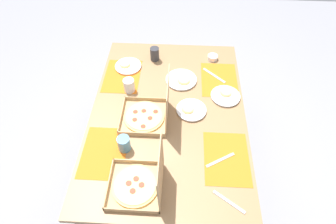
# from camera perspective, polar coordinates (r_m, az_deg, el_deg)

# --- Properties ---
(ground_plane) EXTENTS (6.00, 6.00, 0.00)m
(ground_plane) POSITION_cam_1_polar(r_m,az_deg,el_deg) (2.47, -0.00, -11.42)
(ground_plane) COLOR gray
(dining_table) EXTENTS (1.48, 1.02, 0.76)m
(dining_table) POSITION_cam_1_polar(r_m,az_deg,el_deg) (1.93, -0.00, -2.04)
(dining_table) COLOR #3F3328
(dining_table) RESTS_ON ground_plane
(placemat_near_left) EXTENTS (0.36, 0.26, 0.00)m
(placemat_near_left) POSITION_cam_1_polar(r_m,az_deg,el_deg) (2.12, -9.32, 7.29)
(placemat_near_left) COLOR orange
(placemat_near_left) RESTS_ON dining_table
(placemat_near_right) EXTENTS (0.36, 0.26, 0.00)m
(placemat_near_right) POSITION_cam_1_polar(r_m,az_deg,el_deg) (1.70, -12.89, -8.03)
(placemat_near_right) COLOR orange
(placemat_near_right) RESTS_ON dining_table
(placemat_far_left) EXTENTS (0.36, 0.26, 0.00)m
(placemat_far_left) POSITION_cam_1_polar(r_m,az_deg,el_deg) (2.10, 10.42, 6.55)
(placemat_far_left) COLOR orange
(placemat_far_left) RESTS_ON dining_table
(placemat_far_right) EXTENTS (0.36, 0.26, 0.00)m
(placemat_far_right) POSITION_cam_1_polar(r_m,az_deg,el_deg) (1.68, 11.86, -9.20)
(placemat_far_right) COLOR orange
(placemat_far_right) RESTS_ON dining_table
(pizza_box_corner_right) EXTENTS (0.29, 0.29, 0.32)m
(pizza_box_corner_right) POSITION_cam_1_polar(r_m,az_deg,el_deg) (1.52, -5.65, -14.15)
(pizza_box_corner_right) COLOR tan
(pizza_box_corner_right) RESTS_ON dining_table
(pizza_box_center) EXTENTS (0.30, 0.31, 0.34)m
(pizza_box_center) POSITION_cam_1_polar(r_m,az_deg,el_deg) (1.78, -3.87, -0.18)
(pizza_box_center) COLOR tan
(pizza_box_center) RESTS_ON dining_table
(plate_near_right) EXTENTS (0.20, 0.20, 0.03)m
(plate_near_right) POSITION_cam_1_polar(r_m,az_deg,el_deg) (2.18, -8.20, 9.28)
(plate_near_right) COLOR white
(plate_near_right) RESTS_ON dining_table
(plate_far_right) EXTENTS (0.23, 0.23, 0.03)m
(plate_far_right) POSITION_cam_1_polar(r_m,az_deg,el_deg) (2.05, 2.76, 6.59)
(plate_far_right) COLOR white
(plate_far_right) RESTS_ON dining_table
(plate_middle) EXTENTS (0.20, 0.20, 0.03)m
(plate_middle) POSITION_cam_1_polar(r_m,az_deg,el_deg) (1.97, 11.65, 3.27)
(plate_middle) COLOR white
(plate_middle) RESTS_ON dining_table
(plate_near_left) EXTENTS (0.20, 0.20, 0.03)m
(plate_near_left) POSITION_cam_1_polar(r_m,az_deg,el_deg) (1.85, 4.71, 0.42)
(plate_near_left) COLOR white
(plate_near_left) RESTS_ON dining_table
(cup_red) EXTENTS (0.07, 0.07, 0.10)m
(cup_red) POSITION_cam_1_polar(r_m,az_deg,el_deg) (1.66, -8.99, -6.41)
(cup_red) COLOR teal
(cup_red) RESTS_ON dining_table
(cup_clear_left) EXTENTS (0.08, 0.08, 0.10)m
(cup_clear_left) POSITION_cam_1_polar(r_m,az_deg,el_deg) (1.97, -7.97, 5.41)
(cup_clear_left) COLOR silver
(cup_clear_left) RESTS_ON dining_table
(cup_clear_right) EXTENTS (0.07, 0.07, 0.11)m
(cup_clear_right) POSITION_cam_1_polar(r_m,az_deg,el_deg) (2.21, -2.74, 11.77)
(cup_clear_right) COLOR #333338
(cup_clear_right) RESTS_ON dining_table
(condiment_bowl) EXTENTS (0.08, 0.08, 0.04)m
(condiment_bowl) POSITION_cam_1_polar(r_m,az_deg,el_deg) (2.25, 9.10, 10.96)
(condiment_bowl) COLOR white
(condiment_bowl) RESTS_ON dining_table
(fork_by_far_left) EXTENTS (0.11, 0.17, 0.00)m
(fork_by_far_left) POSITION_cam_1_polar(r_m,az_deg,el_deg) (1.66, 10.64, -9.62)
(fork_by_far_left) COLOR #B7B7BC
(fork_by_far_left) RESTS_ON dining_table
(fork_by_near_right) EXTENTS (0.12, 0.16, 0.00)m
(fork_by_near_right) POSITION_cam_1_polar(r_m,az_deg,el_deg) (1.55, 12.34, -17.49)
(fork_by_near_right) COLOR #B7B7BC
(fork_by_near_right) RESTS_ON dining_table
(knife_by_near_left) EXTENTS (0.16, 0.16, 0.00)m
(knife_by_near_left) POSITION_cam_1_polar(r_m,az_deg,el_deg) (2.12, 9.39, 7.37)
(knife_by_near_left) COLOR #B7B7BC
(knife_by_near_left) RESTS_ON dining_table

